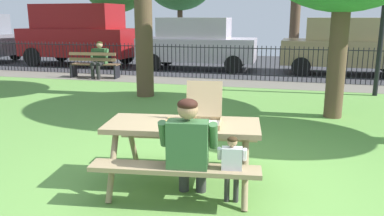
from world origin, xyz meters
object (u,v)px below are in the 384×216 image
object	(u,v)px
pizza_slice_on_table	(170,121)
adult_at_table	(189,146)
child_at_table	(232,164)
pizza_box_open	(203,114)
picnic_table_foreground	(183,137)
parked_car_center	(197,43)
parked_car_right	(347,45)
park_bench_left	(94,65)
person_on_park_bench	(99,58)
parked_car_left	(79,33)

from	to	relation	value
pizza_slice_on_table	adult_at_table	size ratio (longest dim) A/B	0.22
child_at_table	pizza_box_open	bearing A→B (deg)	130.16
picnic_table_foreground	pizza_slice_on_table	world-z (taller)	pizza_slice_on_table
picnic_table_foreground	adult_at_table	xyz separation A→B (m)	(0.20, -0.48, 0.06)
parked_car_center	parked_car_right	xyz separation A→B (m)	(5.36, 0.00, 0.00)
picnic_table_foreground	pizza_box_open	xyz separation A→B (m)	(0.23, 0.06, 0.28)
pizza_slice_on_table	park_bench_left	world-z (taller)	park_bench_left
adult_at_table	parked_car_center	size ratio (longest dim) A/B	0.27
adult_at_table	child_at_table	xyz separation A→B (m)	(0.46, 0.03, -0.16)
park_bench_left	pizza_box_open	bearing A→B (deg)	-53.55
person_on_park_bench	parked_car_center	world-z (taller)	parked_car_center
pizza_box_open	parked_car_center	size ratio (longest dim) A/B	0.12
person_on_park_bench	parked_car_right	size ratio (longest dim) A/B	0.27
parked_car_center	pizza_box_open	bearing A→B (deg)	-75.51
adult_at_table	park_bench_left	xyz separation A→B (m)	(-5.33, 7.79, -0.24)
adult_at_table	parked_car_left	xyz separation A→B (m)	(-7.59, 10.77, 0.65)
pizza_slice_on_table	child_at_table	bearing A→B (deg)	-30.44
parked_car_right	parked_car_center	bearing A→B (deg)	-179.98
picnic_table_foreground	adult_at_table	distance (m)	0.52
park_bench_left	parked_car_left	distance (m)	3.83
parked_car_left	pizza_box_open	bearing A→B (deg)	-53.33
person_on_park_bench	parked_car_right	xyz separation A→B (m)	(7.90, 2.95, 0.35)
pizza_slice_on_table	park_bench_left	size ratio (longest dim) A/B	0.16
child_at_table	pizza_slice_on_table	bearing A→B (deg)	149.56
pizza_slice_on_table	picnic_table_foreground	bearing A→B (deg)	-11.96
picnic_table_foreground	parked_car_left	size ratio (longest dim) A/B	0.42
parked_car_left	adult_at_table	bearing A→B (deg)	-54.82
adult_at_table	parked_car_right	world-z (taller)	parked_car_right
pizza_slice_on_table	adult_at_table	world-z (taller)	adult_at_table
pizza_box_open	child_at_table	size ratio (longest dim) A/B	0.67
adult_at_table	parked_car_left	world-z (taller)	parked_car_left
parked_car_left	parked_car_center	distance (m)	4.98
parked_car_left	parked_car_center	xyz separation A→B (m)	(4.97, -0.00, -0.30)
adult_at_table	park_bench_left	world-z (taller)	adult_at_table
pizza_box_open	child_at_table	world-z (taller)	pizza_box_open
picnic_table_foreground	parked_car_left	world-z (taller)	parked_car_left
parked_car_center	parked_car_right	size ratio (longest dim) A/B	1.00
child_at_table	parked_car_right	xyz separation A→B (m)	(2.29, 10.74, 0.51)
person_on_park_bench	adult_at_table	bearing A→B (deg)	-56.55
park_bench_left	parked_car_center	distance (m)	4.07
parked_car_left	parked_car_right	distance (m)	10.33
pizza_slice_on_table	park_bench_left	bearing A→B (deg)	124.30
person_on_park_bench	parked_car_center	distance (m)	3.91
picnic_table_foreground	pizza_box_open	world-z (taller)	pizza_box_open
picnic_table_foreground	parked_car_right	xyz separation A→B (m)	(2.95, 10.29, 0.41)
adult_at_table	child_at_table	world-z (taller)	adult_at_table
picnic_table_foreground	child_at_table	world-z (taller)	child_at_table
parked_car_right	park_bench_left	bearing A→B (deg)	-159.79
pizza_box_open	park_bench_left	xyz separation A→B (m)	(-5.36, 7.25, -0.47)
pizza_box_open	adult_at_table	size ratio (longest dim) A/B	0.46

